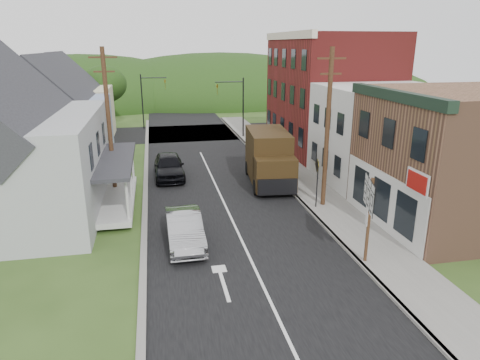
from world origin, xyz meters
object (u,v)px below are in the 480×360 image
silver_sedan (184,229)px  dark_sedan (169,166)px  delivery_van (269,158)px  warning_sign (317,176)px  route_sign_cluster (369,208)px

silver_sedan → dark_sedan: (-0.27, 10.93, 0.09)m
dark_sedan → delivery_van: (6.61, -2.71, 0.94)m
silver_sedan → warning_sign: (7.75, 3.07, 1.23)m
silver_sedan → route_sign_cluster: bearing=-25.9°
silver_sedan → route_sign_cluster: 8.43m
dark_sedan → route_sign_cluster: bearing=-62.3°
dark_sedan → delivery_van: bearing=-23.0°
silver_sedan → route_sign_cluster: route_sign_cluster is taller
silver_sedan → delivery_van: bearing=51.3°
delivery_van → warning_sign: delivery_van is taller
silver_sedan → dark_sedan: size_ratio=0.92×
route_sign_cluster → warning_sign: route_sign_cluster is taller
dark_sedan → warning_sign: size_ratio=1.75×
delivery_van → warning_sign: bearing=-68.9°
delivery_van → dark_sedan: bearing=163.5°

